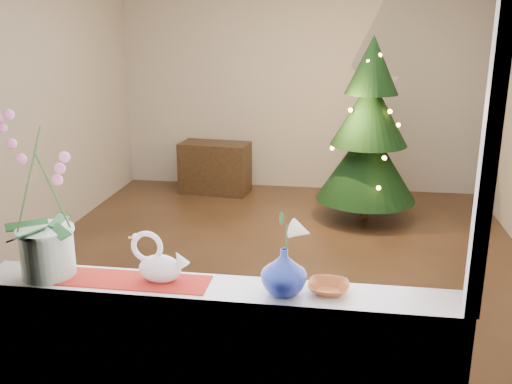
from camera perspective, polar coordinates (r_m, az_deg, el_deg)
ground at (r=5.11m, az=1.94°, el=-7.16°), size 5.00×5.00×0.00m
wall_back at (r=7.20m, az=4.45°, el=10.92°), size 4.50×0.10×2.70m
wall_front at (r=2.32m, az=-5.07°, el=-1.23°), size 4.50×0.10×2.70m
wall_left at (r=5.46m, az=-22.31°, el=7.94°), size 0.10×5.00×2.70m
windowsill at (r=2.61m, az=-4.14°, el=-9.81°), size 2.20×0.26×0.04m
window_frame at (r=2.27m, az=-5.12°, el=7.45°), size 2.22×0.06×1.60m
runner at (r=2.70m, az=-12.13°, el=-8.64°), size 0.70×0.20×0.01m
orchid_pot at (r=2.74m, az=-20.70°, el=-0.44°), size 0.29×0.29×0.77m
swan at (r=2.63m, az=-9.62°, el=-6.55°), size 0.27×0.13×0.23m
blue_vase at (r=2.48m, az=2.80°, el=-7.62°), size 0.23×0.23×0.24m
lily at (r=2.41m, az=2.87°, el=-3.06°), size 0.13×0.08×0.18m
paperweight at (r=2.50m, az=2.42°, el=-9.66°), size 0.08×0.08×0.07m
amber_dish at (r=2.55m, az=7.26°, el=-9.56°), size 0.16×0.16×0.04m
xmas_tree at (r=6.12m, az=11.22°, el=6.06°), size 1.26×1.26×1.94m
side_table at (r=7.14m, az=-4.12°, el=2.44°), size 0.88×0.51×0.63m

